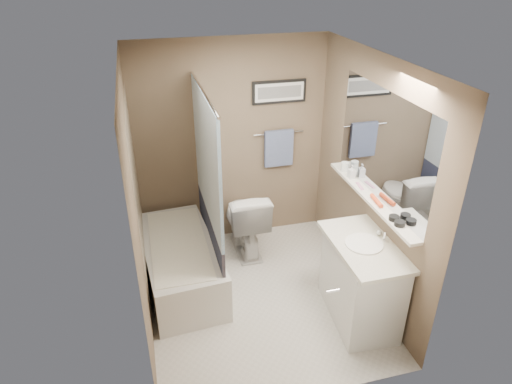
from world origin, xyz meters
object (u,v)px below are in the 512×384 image
object	(u,v)px
candle_bowl_far	(394,218)
glass_jar	(345,167)
toilet	(245,220)
hair_brush_front	(377,201)
bathtub	(180,264)
vanity	(361,283)
soap_bottle	(352,171)
candle_bowl_near	(400,223)

from	to	relation	value
candle_bowl_far	glass_jar	bearing A→B (deg)	90.00
toilet	candle_bowl_far	distance (m)	1.90
candle_bowl_far	glass_jar	xyz separation A→B (m)	(0.00, 1.01, 0.03)
candle_bowl_far	hair_brush_front	size ratio (longest dim) A/B	0.41
bathtub	glass_jar	xyz separation A→B (m)	(1.79, -0.00, 0.92)
toilet	vanity	distance (m)	1.58
toilet	soap_bottle	bearing A→B (deg)	148.57
vanity	candle_bowl_near	size ratio (longest dim) A/B	10.00
candle_bowl_near	glass_jar	xyz separation A→B (m)	(0.00, 1.11, 0.03)
candle_bowl_near	candle_bowl_far	world-z (taller)	same
vanity	candle_bowl_far	distance (m)	0.76
vanity	candle_bowl_far	size ratio (longest dim) A/B	10.00
toilet	bathtub	bearing A→B (deg)	28.39
bathtub	candle_bowl_far	bearing A→B (deg)	-34.15
toilet	vanity	size ratio (longest dim) A/B	0.90
vanity	candle_bowl_far	xyz separation A→B (m)	(0.19, -0.08, 0.73)
bathtub	candle_bowl_near	world-z (taller)	candle_bowl_near
candle_bowl_far	hair_brush_front	world-z (taller)	hair_brush_front
candle_bowl_near	candle_bowl_far	xyz separation A→B (m)	(0.00, 0.09, 0.00)
soap_bottle	toilet	bearing A→B (deg)	148.51
toilet	vanity	bearing A→B (deg)	120.21
bathtub	vanity	world-z (taller)	vanity
bathtub	candle_bowl_far	world-z (taller)	candle_bowl_far
bathtub	vanity	xyz separation A→B (m)	(1.60, -0.93, 0.15)
candle_bowl_far	toilet	bearing A→B (deg)	124.00
glass_jar	candle_bowl_near	bearing A→B (deg)	-90.00
soap_bottle	candle_bowl_far	bearing A→B (deg)	-90.00
vanity	candle_bowl_near	distance (m)	0.78
candle_bowl_near	soap_bottle	world-z (taller)	soap_bottle
toilet	candle_bowl_near	bearing A→B (deg)	122.46
bathtub	soap_bottle	xyz separation A→B (m)	(1.79, -0.17, 0.94)
candle_bowl_near	hair_brush_front	bearing A→B (deg)	90.00
toilet	candle_bowl_far	world-z (taller)	candle_bowl_far
toilet	candle_bowl_near	distance (m)	1.97
vanity	soap_bottle	size ratio (longest dim) A/B	6.42
toilet	soap_bottle	distance (m)	1.39
glass_jar	soap_bottle	size ratio (longest dim) A/B	0.71
bathtub	candle_bowl_near	size ratio (longest dim) A/B	16.67
candle_bowl_near	toilet	bearing A→B (deg)	122.40
bathtub	glass_jar	bearing A→B (deg)	-4.58
candle_bowl_near	soap_bottle	xyz separation A→B (m)	(0.00, 0.94, 0.05)
candle_bowl_near	bathtub	bearing A→B (deg)	148.14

